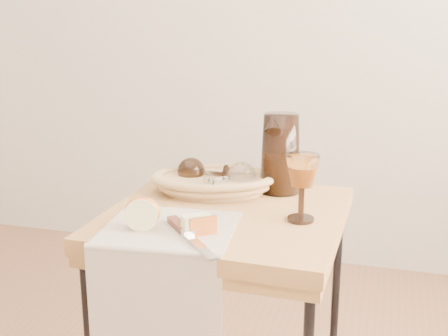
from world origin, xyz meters
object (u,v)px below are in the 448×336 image
(goblet_lying_a, at_px, (206,173))
(apple_half, at_px, (142,212))
(bread_basket, at_px, (214,184))
(pitcher, at_px, (280,153))
(goblet_lying_b, at_px, (228,178))
(tea_towel, at_px, (169,228))
(wine_goblet, at_px, (302,188))
(table_knife, at_px, (189,234))

(goblet_lying_a, relative_size, apple_half, 1.55)
(bread_basket, height_order, apple_half, apple_half)
(pitcher, bearing_deg, goblet_lying_b, -167.21)
(apple_half, bearing_deg, goblet_lying_b, 52.35)
(goblet_lying_a, bearing_deg, tea_towel, 93.77)
(tea_towel, relative_size, wine_goblet, 1.80)
(tea_towel, distance_m, bread_basket, 0.31)
(goblet_lying_a, distance_m, goblet_lying_b, 0.08)
(tea_towel, bearing_deg, apple_half, -165.03)
(bread_basket, xyz_separation_m, apple_half, (-0.08, -0.33, 0.02))
(bread_basket, relative_size, goblet_lying_a, 2.40)
(tea_towel, xyz_separation_m, pitcher, (0.20, 0.37, 0.11))
(bread_basket, relative_size, table_knife, 1.26)
(tea_towel, relative_size, goblet_lying_b, 2.34)
(goblet_lying_a, relative_size, wine_goblet, 0.77)
(apple_half, relative_size, table_knife, 0.34)
(apple_half, height_order, table_knife, apple_half)
(wine_goblet, bearing_deg, table_knife, -138.28)
(wine_goblet, height_order, table_knife, wine_goblet)
(goblet_lying_b, xyz_separation_m, wine_goblet, (0.23, -0.14, 0.03))
(pitcher, xyz_separation_m, wine_goblet, (0.10, -0.22, -0.03))
(bread_basket, xyz_separation_m, goblet_lying_b, (0.05, -0.02, 0.03))
(wine_goblet, xyz_separation_m, table_knife, (-0.22, -0.20, -0.07))
(apple_half, bearing_deg, tea_towel, 4.16)
(tea_towel, xyz_separation_m, apple_half, (-0.06, -0.02, 0.04))
(goblet_lying_a, xyz_separation_m, table_knife, (0.08, -0.37, -0.04))
(goblet_lying_b, bearing_deg, pitcher, -13.18)
(goblet_lying_b, bearing_deg, wine_goblet, -76.31)
(tea_towel, bearing_deg, wine_goblet, 21.28)
(table_knife, bearing_deg, goblet_lying_a, 151.30)
(table_knife, bearing_deg, goblet_lying_b, 140.22)
(wine_goblet, relative_size, table_knife, 0.68)
(wine_goblet, bearing_deg, goblet_lying_b, 147.91)
(tea_towel, height_order, pitcher, pitcher)
(goblet_lying_b, relative_size, pitcher, 0.50)
(tea_towel, relative_size, pitcher, 1.16)
(bread_basket, relative_size, pitcher, 1.19)
(pitcher, distance_m, apple_half, 0.47)
(tea_towel, distance_m, apple_half, 0.08)
(goblet_lying_a, bearing_deg, bread_basket, 155.31)
(bread_basket, height_order, pitcher, pitcher)
(bread_basket, relative_size, wine_goblet, 1.84)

